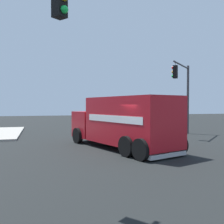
{
  "coord_description": "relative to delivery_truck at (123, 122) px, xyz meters",
  "views": [
    {
      "loc": [
        -11.75,
        5.14,
        2.46
      ],
      "look_at": [
        2.58,
        0.91,
        2.06
      ],
      "focal_mm": 40.15,
      "sensor_mm": 36.0,
      "label": 1
    }
  ],
  "objects": [
    {
      "name": "ground_plane",
      "position": [
        -1.7,
        -0.54,
        -1.52
      ],
      "size": [
        100.0,
        100.0,
        0.0
      ],
      "primitive_type": "plane",
      "color": "black"
    },
    {
      "name": "delivery_truck",
      "position": [
        0.0,
        0.0,
        0.0
      ],
      "size": [
        8.15,
        4.84,
        2.92
      ],
      "color": "#AD141E",
      "rests_on": "ground"
    },
    {
      "name": "traffic_light_secondary",
      "position": [
        4.67,
        -6.91,
        2.37
      ],
      "size": [
        2.98,
        3.19,
        5.91
      ],
      "color": "#38383D",
      "rests_on": "ground"
    }
  ]
}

